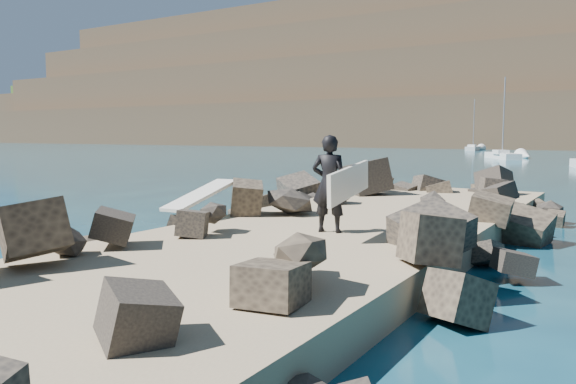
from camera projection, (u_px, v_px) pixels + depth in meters
name	position (u px, v px, depth m)	size (l,w,h in m)	color
ground	(313.00, 259.00, 11.70)	(800.00, 800.00, 0.00)	#0F384C
jetty	(258.00, 264.00, 9.98)	(6.00, 26.00, 0.60)	#8C7759
riprap_left	(160.00, 233.00, 11.91)	(2.60, 22.00, 1.00)	black
riprap_right	(427.00, 267.00, 8.86)	(2.60, 22.00, 1.00)	black
surfboard_resting	(201.00, 199.00, 13.47)	(0.60, 2.39, 0.08)	white
surfer_with_board	(332.00, 184.00, 11.37)	(1.07, 2.46, 1.99)	black
sailboat_a	(502.00, 156.00, 59.55)	(4.92, 7.15, 8.76)	silver
sailboat_e	(473.00, 148.00, 90.81)	(2.22, 7.08, 8.41)	silver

